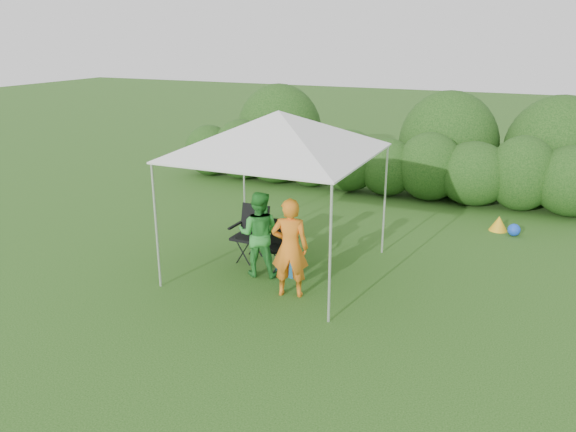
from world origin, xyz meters
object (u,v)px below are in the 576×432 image
at_px(canopy, 278,133).
at_px(woman, 259,234).
at_px(chair_left, 251,229).
at_px(cooler, 289,265).
at_px(man, 290,248).
at_px(chair_right, 283,242).

bearing_deg(canopy, woman, -117.81).
xyz_separation_m(chair_left, cooler, (0.94, -0.40, -0.41)).
bearing_deg(woman, cooler, -168.40).
relative_size(man, cooler, 3.67).
xyz_separation_m(chair_left, man, (1.29, -1.13, 0.24)).
height_order(canopy, chair_right, canopy).
xyz_separation_m(canopy, woman, (-0.20, -0.39, -1.71)).
xyz_separation_m(canopy, cooler, (0.27, -0.17, -2.30)).
height_order(chair_left, woman, woman).
distance_m(chair_right, chair_left, 0.73).
height_order(canopy, cooler, canopy).
height_order(canopy, woman, canopy).
bearing_deg(cooler, canopy, 158.85).
bearing_deg(cooler, woman, -143.74).
bearing_deg(woman, chair_left, -65.08).
relative_size(woman, cooler, 3.39).
bearing_deg(man, woman, -48.79).
relative_size(chair_left, cooler, 2.27).
bearing_deg(chair_left, canopy, -16.67).
bearing_deg(chair_left, chair_right, -10.03).
distance_m(canopy, chair_right, 1.97).
relative_size(chair_right, chair_left, 0.86).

